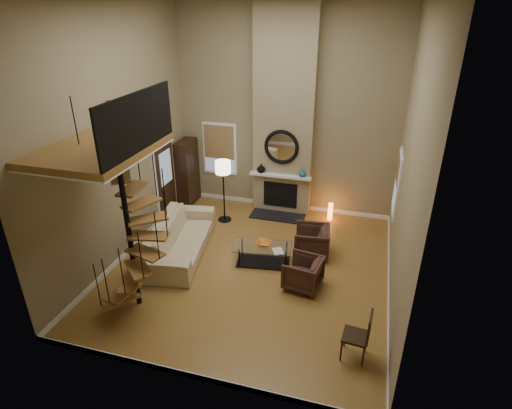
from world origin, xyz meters
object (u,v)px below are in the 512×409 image
(sofa, at_px, (180,237))
(armchair_far, at_px, (306,274))
(accent_lamp, at_px, (330,211))
(hutch, at_px, (187,172))
(floor_lamp, at_px, (223,172))
(side_chair, at_px, (361,334))
(armchair_near, at_px, (315,242))
(coffee_table, at_px, (263,252))

(sofa, height_order, armchair_far, sofa)
(armchair_far, bearing_deg, accent_lamp, -173.17)
(hutch, relative_size, floor_lamp, 1.10)
(floor_lamp, bearing_deg, side_chair, -46.33)
(accent_lamp, height_order, side_chair, side_chair)
(armchair_near, bearing_deg, coffee_table, -64.73)
(hutch, xyz_separation_m, armchair_near, (4.06, -1.87, -0.60))
(armchair_near, relative_size, coffee_table, 0.58)
(sofa, height_order, side_chair, side_chair)
(coffee_table, distance_m, floor_lamp, 2.60)
(coffee_table, relative_size, accent_lamp, 2.96)
(armchair_near, bearing_deg, hutch, -121.50)
(armchair_far, distance_m, side_chair, 2.05)
(armchair_far, xyz_separation_m, coffee_table, (-1.09, 0.65, -0.07))
(side_chair, bearing_deg, armchair_near, 112.25)
(sofa, height_order, armchair_near, sofa)
(coffee_table, relative_size, side_chair, 1.51)
(armchair_far, height_order, coffee_table, armchair_far)
(sofa, distance_m, accent_lamp, 4.17)
(side_chair, bearing_deg, armchair_far, 125.85)
(armchair_near, distance_m, armchair_far, 1.32)
(armchair_far, xyz_separation_m, side_chair, (1.20, -1.66, 0.17))
(armchair_near, bearing_deg, sofa, -83.30)
(hutch, height_order, floor_lamp, hutch)
(armchair_near, distance_m, coffee_table, 1.27)
(armchair_near, bearing_deg, armchair_far, -5.87)
(armchair_near, distance_m, floor_lamp, 3.04)
(coffee_table, bearing_deg, accent_lamp, 64.79)
(floor_lamp, bearing_deg, armchair_near, -22.04)
(hutch, height_order, armchair_far, hutch)
(coffee_table, height_order, floor_lamp, floor_lamp)
(coffee_table, bearing_deg, armchair_far, -30.61)
(armchair_near, xyz_separation_m, armchair_far, (0.02, -1.32, 0.00))
(hutch, xyz_separation_m, coffee_table, (2.98, -2.54, -0.67))
(sofa, bearing_deg, armchair_near, -86.17)
(sofa, bearing_deg, accent_lamp, -60.48)
(hutch, relative_size, side_chair, 2.05)
(hutch, bearing_deg, side_chair, -42.56)
(hutch, xyz_separation_m, side_chair, (5.27, -4.84, -0.42))
(armchair_far, distance_m, coffee_table, 1.27)
(hutch, height_order, armchair_near, hutch)
(armchair_near, bearing_deg, accent_lamp, 169.16)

